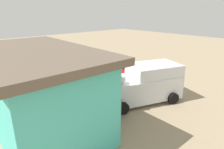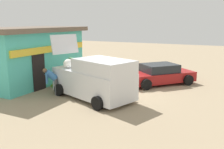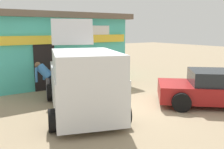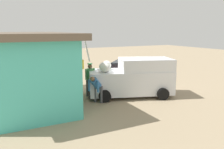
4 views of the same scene
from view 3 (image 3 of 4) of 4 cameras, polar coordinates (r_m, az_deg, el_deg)
ground_plane at (r=8.94m, az=4.88°, el=-6.76°), size 60.00×60.00×0.00m
storefront_bar at (r=12.97m, az=-12.90°, el=6.09°), size 7.00×4.06×3.37m
delivery_van at (r=7.90m, az=-6.81°, el=-1.57°), size 3.26×4.91×3.02m
parked_sedan at (r=9.48m, az=23.35°, el=-3.00°), size 4.27×4.11×1.22m
vendor_standing at (r=10.14m, az=-7.21°, el=1.16°), size 0.37×0.57×1.77m
customer_bending at (r=9.86m, az=-14.91°, el=-0.36°), size 0.71×0.74×1.39m
unloaded_banana_pile at (r=11.22m, az=-9.17°, el=-2.43°), size 0.81×0.85×0.39m
paint_bucket at (r=12.36m, az=3.14°, el=-1.02°), size 0.33×0.33×0.38m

